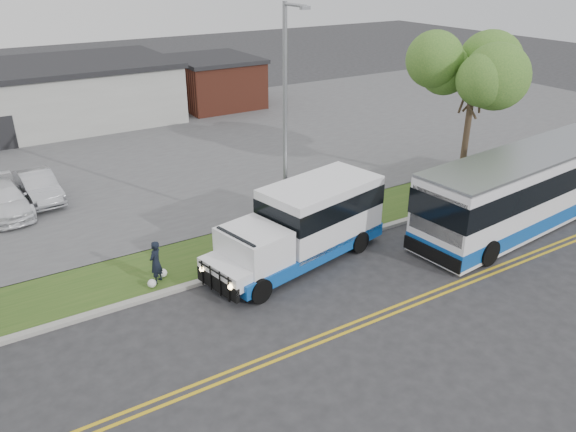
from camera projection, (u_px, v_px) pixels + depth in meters
ground at (256, 284)px, 20.85m from camera, size 140.00×140.00×0.00m
lane_line_north at (314, 338)px, 17.88m from camera, size 70.00×0.12×0.01m
lane_line_south at (319, 343)px, 17.65m from camera, size 70.00×0.12×0.01m
curb at (242, 269)px, 21.67m from camera, size 80.00×0.30×0.15m
verge at (222, 251)px, 23.07m from camera, size 80.00×3.30×0.10m
parking_lot at (121, 157)px, 33.96m from camera, size 80.00×25.00×0.10m
brick_wing at (214, 81)px, 45.12m from camera, size 6.30×7.30×3.90m
tree_east at (476, 67)px, 27.25m from camera, size 5.20×5.20×8.33m
streetlight_near at (286, 119)px, 22.20m from camera, size 0.35×1.53×9.50m
shuttle_bus at (307, 221)px, 22.07m from camera, size 8.17×4.03×3.01m
transit_bus at (525, 189)px, 24.78m from camera, size 12.51×3.95×3.41m
pedestrian at (156, 262)px, 20.45m from camera, size 0.72×0.70×1.67m
parked_car_a at (38, 186)px, 27.57m from camera, size 1.83×4.41×1.42m
parked_car_b at (4, 200)px, 26.11m from camera, size 2.22×4.80×1.36m
grocery_bag_left at (152, 283)px, 20.39m from camera, size 0.32×0.32×0.32m
grocery_bag_right at (163, 273)px, 21.07m from camera, size 0.32×0.32×0.32m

